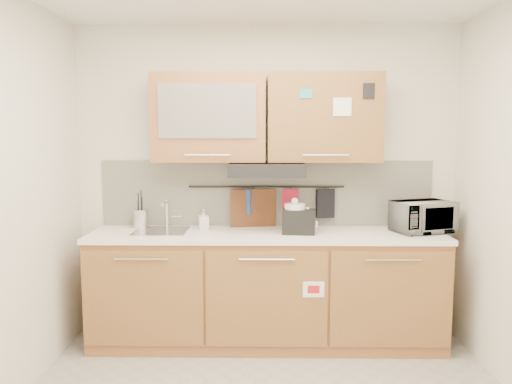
{
  "coord_description": "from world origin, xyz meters",
  "views": [
    {
      "loc": [
        -0.03,
        -2.74,
        1.7
      ],
      "look_at": [
        -0.08,
        1.05,
        1.26
      ],
      "focal_mm": 35.0,
      "sensor_mm": 36.0,
      "label": 1
    }
  ],
  "objects": [
    {
      "name": "countertop",
      "position": [
        0.0,
        1.19,
        0.9
      ],
      "size": [
        2.82,
        0.62,
        0.04
      ],
      "primitive_type": "cube",
      "color": "white",
      "rests_on": "base_cabinet"
    },
    {
      "name": "sink",
      "position": [
        -0.85,
        1.21,
        0.92
      ],
      "size": [
        0.42,
        0.4,
        0.26
      ],
      "color": "silver",
      "rests_on": "countertop"
    },
    {
      "name": "toaster",
      "position": [
        0.25,
        1.13,
        1.02
      ],
      "size": [
        0.27,
        0.18,
        0.19
      ],
      "rotation": [
        0.0,
        0.0,
        -0.1
      ],
      "color": "black",
      "rests_on": "countertop"
    },
    {
      "name": "cutting_board",
      "position": [
        -0.11,
        1.44,
        1.0
      ],
      "size": [
        0.39,
        0.09,
        0.48
      ],
      "primitive_type": "cube",
      "rotation": [
        0.0,
        0.0,
        0.17
      ],
      "color": "brown",
      "rests_on": "utensil_rail"
    },
    {
      "name": "kettle",
      "position": [
        0.22,
        1.16,
        1.03
      ],
      "size": [
        0.21,
        0.19,
        0.28
      ],
      "rotation": [
        0.0,
        0.0,
        0.18
      ],
      "color": "white",
      "rests_on": "countertop"
    },
    {
      "name": "soap_bottle",
      "position": [
        -0.52,
        1.29,
        1.01
      ],
      "size": [
        0.09,
        0.1,
        0.17
      ],
      "primitive_type": "imported",
      "rotation": [
        0.0,
        0.0,
        0.25
      ],
      "color": "#999999",
      "rests_on": "countertop"
    },
    {
      "name": "pot_holder",
      "position": [
        0.2,
        1.44,
        1.16
      ],
      "size": [
        0.14,
        0.04,
        0.16
      ],
      "primitive_type": "cube",
      "rotation": [
        0.0,
        0.0,
        -0.15
      ],
      "color": "#BA1832",
      "rests_on": "utensil_rail"
    },
    {
      "name": "microwave",
      "position": [
        1.25,
        1.22,
        1.04
      ],
      "size": [
        0.52,
        0.43,
        0.25
      ],
      "primitive_type": "imported",
      "rotation": [
        0.0,
        0.0,
        0.32
      ],
      "color": "#999999",
      "rests_on": "countertop"
    },
    {
      "name": "backsplash",
      "position": [
        0.0,
        1.49,
        1.2
      ],
      "size": [
        2.8,
        0.02,
        0.56
      ],
      "primitive_type": "cube",
      "color": "silver",
      "rests_on": "countertop"
    },
    {
      "name": "oven_mitt",
      "position": [
        -0.19,
        1.44,
        1.13
      ],
      "size": [
        0.13,
        0.07,
        0.21
      ],
      "primitive_type": "cube",
      "rotation": [
        0.0,
        0.0,
        -0.29
      ],
      "color": "#214097",
      "rests_on": "utensil_rail"
    },
    {
      "name": "dark_pouch",
      "position": [
        0.5,
        1.44,
        1.12
      ],
      "size": [
        0.16,
        0.07,
        0.24
      ],
      "primitive_type": "cube",
      "rotation": [
        0.0,
        0.0,
        0.2
      ],
      "color": "black",
      "rests_on": "utensil_rail"
    },
    {
      "name": "wall_back",
      "position": [
        0.0,
        1.5,
        1.3
      ],
      "size": [
        3.2,
        0.0,
        3.2
      ],
      "primitive_type": "plane",
      "rotation": [
        1.57,
        0.0,
        0.0
      ],
      "color": "silver",
      "rests_on": "ground"
    },
    {
      "name": "range_hood",
      "position": [
        0.0,
        1.25,
        1.42
      ],
      "size": [
        0.6,
        0.46,
        0.1
      ],
      "primitive_type": "cube",
      "color": "black",
      "rests_on": "upper_cabinets"
    },
    {
      "name": "upper_cabinets",
      "position": [
        -0.0,
        1.32,
        1.83
      ],
      "size": [
        1.82,
        0.37,
        0.7
      ],
      "color": "#A7693B",
      "rests_on": "wall_back"
    },
    {
      "name": "base_cabinet",
      "position": [
        0.0,
        1.19,
        0.41
      ],
      "size": [
        2.8,
        0.64,
        0.88
      ],
      "color": "#A7693B",
      "rests_on": "floor"
    },
    {
      "name": "utensil_rail",
      "position": [
        0.0,
        1.45,
        1.26
      ],
      "size": [
        1.3,
        0.02,
        0.02
      ],
      "primitive_type": "cylinder",
      "rotation": [
        0.0,
        1.57,
        0.0
      ],
      "color": "black",
      "rests_on": "backsplash"
    },
    {
      "name": "utensil_crock",
      "position": [
        -1.05,
        1.36,
        1.0
      ],
      "size": [
        0.14,
        0.14,
        0.31
      ],
      "rotation": [
        0.0,
        0.0,
        0.15
      ],
      "color": "silver",
      "rests_on": "countertop"
    }
  ]
}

